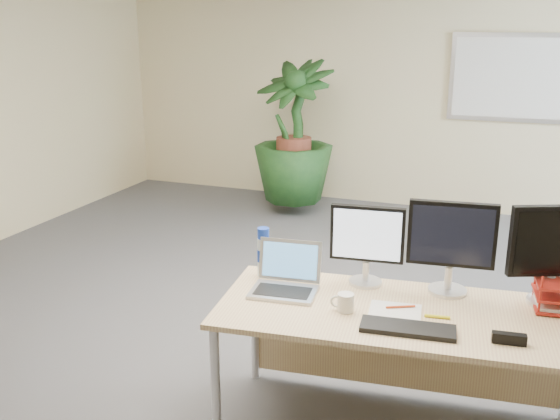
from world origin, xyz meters
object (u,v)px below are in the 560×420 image
at_px(monitor_right, 451,242).
at_px(monitor_left, 367,240).
at_px(laptop, 286,279).
at_px(desk, 403,329).
at_px(floor_plant, 294,149).

bearing_deg(monitor_right, monitor_left, -175.00).
xyz_separation_m(monitor_left, laptop, (-0.39, -0.23, -0.20)).
xyz_separation_m(desk, monitor_left, (-0.25, 0.17, 0.41)).
bearing_deg(desk, monitor_left, 145.38).
relative_size(monitor_left, laptop, 1.18).
relative_size(desk, floor_plant, 1.30).
bearing_deg(desk, floor_plant, 117.61).
height_order(floor_plant, laptop, floor_plant).
relative_size(floor_plant, monitor_left, 3.35).
xyz_separation_m(floor_plant, laptop, (1.24, -3.64, 0.03)).
distance_m(desk, monitor_right, 0.53).
relative_size(monitor_left, monitor_right, 0.88).
height_order(desk, monitor_left, monitor_left).
xyz_separation_m(desk, floor_plant, (-1.87, 3.58, 0.18)).
bearing_deg(monitor_right, floor_plant, 121.51).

